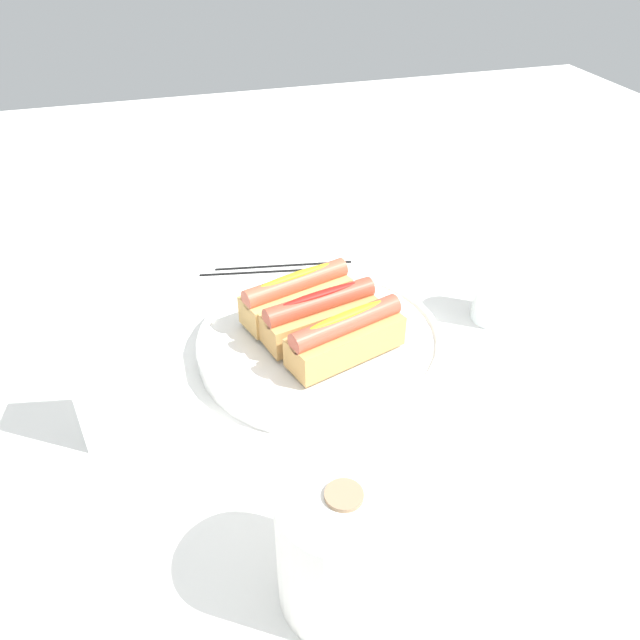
% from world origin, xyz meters
% --- Properties ---
extents(ground_plane, '(2.40, 2.40, 0.00)m').
position_xyz_m(ground_plane, '(0.00, 0.00, 0.00)').
color(ground_plane, white).
extents(serving_bowl, '(0.32, 0.32, 0.03)m').
position_xyz_m(serving_bowl, '(0.01, 0.01, 0.02)').
color(serving_bowl, white).
rests_on(serving_bowl, ground_plane).
extents(hotdog_front, '(0.16, 0.09, 0.06)m').
position_xyz_m(hotdog_front, '(0.02, -0.04, 0.06)').
color(hotdog_front, tan).
rests_on(hotdog_front, serving_bowl).
extents(hotdog_back, '(0.16, 0.08, 0.06)m').
position_xyz_m(hotdog_back, '(0.01, 0.01, 0.06)').
color(hotdog_back, tan).
rests_on(hotdog_back, serving_bowl).
extents(hotdog_side, '(0.16, 0.09, 0.06)m').
position_xyz_m(hotdog_side, '(-0.01, 0.07, 0.06)').
color(hotdog_side, tan).
rests_on(hotdog_side, serving_bowl).
extents(water_glass, '(0.07, 0.07, 0.09)m').
position_xyz_m(water_glass, '(-0.25, 0.01, 0.04)').
color(water_glass, white).
rests_on(water_glass, ground_plane).
extents(paper_towel_roll, '(0.11, 0.11, 0.13)m').
position_xyz_m(paper_towel_roll, '(0.09, 0.35, 0.07)').
color(paper_towel_roll, white).
rests_on(paper_towel_roll, ground_plane).
extents(napkin_box, '(0.12, 0.06, 0.15)m').
position_xyz_m(napkin_box, '(0.24, 0.10, 0.07)').
color(napkin_box, white).
rests_on(napkin_box, ground_plane).
extents(chopstick_near, '(0.22, 0.05, 0.01)m').
position_xyz_m(chopstick_near, '(0.03, -0.20, 0.00)').
color(chopstick_near, black).
rests_on(chopstick_near, ground_plane).
extents(chopstick_far, '(0.22, 0.04, 0.01)m').
position_xyz_m(chopstick_far, '(-0.00, -0.21, 0.00)').
color(chopstick_far, black).
rests_on(chopstick_far, ground_plane).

